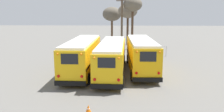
# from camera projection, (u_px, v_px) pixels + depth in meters

# --- Properties ---
(ground_plane) EXTENTS (160.00, 160.00, 0.00)m
(ground_plane) POSITION_uv_depth(u_px,v_px,m) (112.00, 71.00, 22.02)
(ground_plane) COLOR #66635E
(school_bus_0) EXTENTS (2.59, 10.25, 3.19)m
(school_bus_0) POSITION_uv_depth(u_px,v_px,m) (82.00, 55.00, 21.22)
(school_bus_0) COLOR yellow
(school_bus_0) RESTS_ON ground
(school_bus_1) EXTENTS (2.69, 10.94, 3.04)m
(school_bus_1) POSITION_uv_depth(u_px,v_px,m) (112.00, 57.00, 20.85)
(school_bus_1) COLOR yellow
(school_bus_1) RESTS_ON ground
(school_bus_2) EXTENTS (2.66, 9.60, 3.20)m
(school_bus_2) POSITION_uv_depth(u_px,v_px,m) (141.00, 54.00, 21.74)
(school_bus_2) COLOR #EAAA0F
(school_bus_2) RESTS_ON ground
(utility_pole) EXTENTS (1.80, 0.32, 8.63)m
(utility_pole) POSITION_uv_depth(u_px,v_px,m) (122.00, 21.00, 34.06)
(utility_pole) COLOR brown
(utility_pole) RESTS_ON ground
(bare_tree_0) EXTENTS (3.66, 3.66, 6.91)m
(bare_tree_0) POSITION_uv_depth(u_px,v_px,m) (112.00, 14.00, 42.54)
(bare_tree_0) COLOR brown
(bare_tree_0) RESTS_ON ground
(bare_tree_1) EXTENTS (2.97, 2.97, 8.18)m
(bare_tree_1) POSITION_uv_depth(u_px,v_px,m) (133.00, 5.00, 34.03)
(bare_tree_1) COLOR #473323
(bare_tree_1) RESTS_ON ground
(bare_tree_2) EXTENTS (3.45, 3.45, 7.41)m
(bare_tree_2) POSITION_uv_depth(u_px,v_px,m) (128.00, 11.00, 38.98)
(bare_tree_2) COLOR #473323
(bare_tree_2) RESTS_ON ground
(fence_line) EXTENTS (13.81, 0.06, 1.42)m
(fence_line) POSITION_uv_depth(u_px,v_px,m) (114.00, 49.00, 29.22)
(fence_line) COLOR #939399
(fence_line) RESTS_ON ground
(traffic_cone) EXTENTS (0.36, 0.36, 0.51)m
(traffic_cone) POSITION_uv_depth(u_px,v_px,m) (88.00, 109.00, 12.72)
(traffic_cone) COLOR orange
(traffic_cone) RESTS_ON ground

